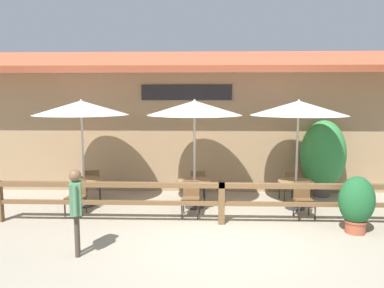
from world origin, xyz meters
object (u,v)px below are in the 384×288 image
(chair_far_wallside, at_px, (290,184))
(pedestrian, at_px, (76,201))
(chair_middle_streetside, at_px, (191,196))
(dining_table_far, at_px, (296,187))
(chair_middle_wallside, at_px, (198,184))
(chair_near_wallside, at_px, (93,182))
(patio_umbrella_middle, at_px, (195,108))
(patio_umbrella_near, at_px, (81,108))
(potted_plant_corner_fern, at_px, (357,203))
(chair_near_streetside, at_px, (76,195))
(dining_table_near, at_px, (84,184))
(chair_far_streetside, at_px, (304,198))
(potted_plant_small_flowering, at_px, (323,156))
(patio_umbrella_far, at_px, (299,108))
(dining_table_middle, at_px, (194,186))

(chair_far_wallside, distance_m, pedestrian, 6.02)
(chair_middle_streetside, relative_size, dining_table_far, 0.94)
(chair_middle_wallside, distance_m, chair_far_wallside, 2.55)
(chair_near_wallside, height_order, patio_umbrella_middle, patio_umbrella_middle)
(patio_umbrella_near, bearing_deg, chair_middle_streetside, -14.27)
(potted_plant_corner_fern, bearing_deg, chair_near_streetside, 170.25)
(patio_umbrella_middle, xyz_separation_m, pedestrian, (-2.05, -3.05, -1.57))
(chair_near_wallside, distance_m, potted_plant_corner_fern, 6.82)
(chair_near_wallside, bearing_deg, dining_table_near, 73.88)
(patio_umbrella_middle, xyz_separation_m, chair_far_streetside, (2.62, -0.74, -2.11))
(potted_plant_small_flowering, xyz_separation_m, pedestrian, (-5.71, -4.29, -0.17))
(patio_umbrella_middle, distance_m, chair_middle_streetside, 2.22)
(dining_table_near, relative_size, patio_umbrella_far, 0.32)
(patio_umbrella_middle, bearing_deg, dining_table_middle, 97.13)
(chair_far_wallside, bearing_deg, chair_far_streetside, 80.22)
(chair_near_wallside, bearing_deg, dining_table_middle, 151.59)
(chair_near_wallside, bearing_deg, chair_far_wallside, 165.56)
(chair_middle_streetside, xyz_separation_m, pedestrian, (-1.98, -2.37, 0.55))
(chair_near_streetside, height_order, chair_near_wallside, same)
(patio_umbrella_near, height_order, dining_table_middle, patio_umbrella_near)
(patio_umbrella_middle, bearing_deg, chair_near_wallside, 165.88)
(patio_umbrella_near, bearing_deg, dining_table_far, -0.61)
(patio_umbrella_near, xyz_separation_m, chair_middle_wallside, (2.99, 0.63, -2.11))
(patio_umbrella_far, bearing_deg, potted_plant_corner_fern, -63.37)
(patio_umbrella_far, bearing_deg, dining_table_near, 179.39)
(patio_umbrella_middle, bearing_deg, patio_umbrella_near, 179.08)
(chair_near_streetside, distance_m, pedestrian, 2.62)
(patio_umbrella_near, bearing_deg, patio_umbrella_far, -0.61)
(dining_table_far, height_order, chair_far_wallside, chair_far_wallside)
(chair_near_wallside, distance_m, pedestrian, 3.91)
(chair_middle_wallside, bearing_deg, dining_table_middle, 79.93)
(chair_far_streetside, bearing_deg, patio_umbrella_middle, 158.29)
(dining_table_near, distance_m, potted_plant_small_flowering, 6.72)
(patio_umbrella_middle, relative_size, potted_plant_corner_fern, 2.30)
(chair_near_wallside, bearing_deg, chair_middle_streetside, 139.27)
(chair_middle_wallside, relative_size, chair_far_streetside, 1.00)
(dining_table_near, height_order, chair_middle_wallside, chair_middle_wallside)
(dining_table_near, height_order, chair_far_streetside, chair_far_streetside)
(chair_middle_streetside, height_order, chair_far_wallside, same)
(patio_umbrella_near, xyz_separation_m, dining_table_middle, (2.92, -0.05, -2.01))
(patio_umbrella_far, distance_m, potted_plant_small_flowering, 2.15)
(patio_umbrella_near, height_order, chair_far_streetside, patio_umbrella_near)
(chair_middle_wallside, relative_size, patio_umbrella_far, 0.30)
(dining_table_near, xyz_separation_m, chair_near_wallside, (0.02, 0.68, -0.10))
(dining_table_near, relative_size, potted_plant_corner_fern, 0.74)
(patio_umbrella_middle, distance_m, potted_plant_corner_fern, 4.33)
(chair_middle_wallside, height_order, patio_umbrella_far, patio_umbrella_far)
(chair_near_streetside, distance_m, potted_plant_small_flowering, 6.86)
(dining_table_near, relative_size, chair_middle_wallside, 1.07)
(dining_table_middle, distance_m, pedestrian, 3.70)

